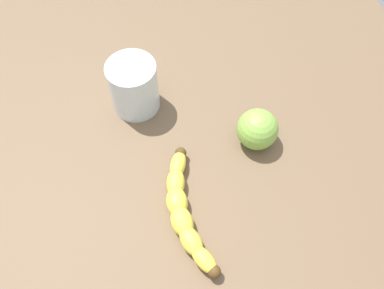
% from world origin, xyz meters
% --- Properties ---
extents(wooden_tabletop, '(1.20, 1.20, 0.03)m').
position_xyz_m(wooden_tabletop, '(0.00, 0.00, 0.01)').
color(wooden_tabletop, brown).
rests_on(wooden_tabletop, ground).
extents(banana, '(0.07, 0.24, 0.04)m').
position_xyz_m(banana, '(-0.03, 0.11, 0.05)').
color(banana, yellow).
rests_on(banana, wooden_tabletop).
extents(smoothie_glass, '(0.09, 0.09, 0.11)m').
position_xyz_m(smoothie_glass, '(0.01, -0.14, 0.08)').
color(smoothie_glass, silver).
rests_on(smoothie_glass, wooden_tabletop).
extents(green_apple_fruit, '(0.08, 0.08, 0.08)m').
position_xyz_m(green_apple_fruit, '(-0.19, 0.00, 0.07)').
color(green_apple_fruit, '#84B747').
rests_on(green_apple_fruit, wooden_tabletop).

